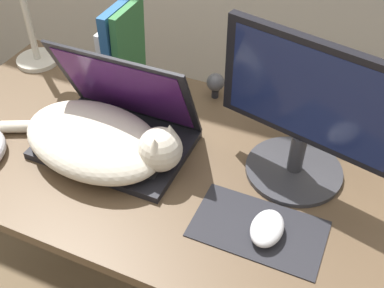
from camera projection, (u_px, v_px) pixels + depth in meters
The scene contains 8 objects.
desk at pixel (162, 178), 1.25m from camera, with size 1.27×0.67×0.74m.
laptop at pixel (118, 127), 1.20m from camera, with size 0.37×0.26×0.25m.
cat at pixel (100, 141), 1.15m from camera, with size 0.51×0.30×0.13m.
external_monitor at pixel (305, 113), 1.03m from camera, with size 0.40×0.23×0.35m.
mousepad at pixel (258, 229), 1.02m from camera, with size 0.28×0.16×0.00m.
computer_mouse at pixel (267, 228), 1.00m from camera, with size 0.07×0.10×0.04m.
book_row at pixel (122, 51), 1.33m from camera, with size 0.08×0.16×0.26m.
webcam at pixel (216, 83), 1.34m from camera, with size 0.05×0.05×0.08m.
Camera 1 is at (0.42, -0.43, 1.56)m, focal length 45.00 mm.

